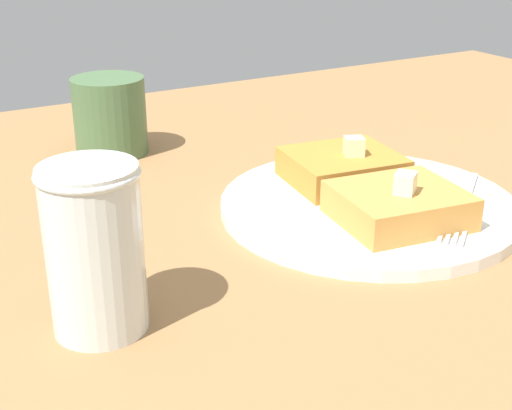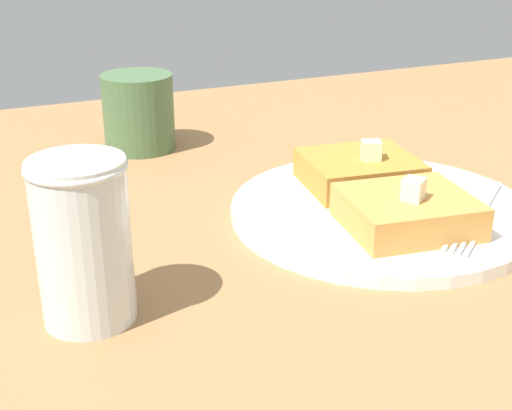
# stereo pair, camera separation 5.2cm
# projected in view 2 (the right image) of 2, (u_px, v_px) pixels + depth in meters

# --- Properties ---
(table_surface) EXTENTS (1.08, 1.08, 0.02)m
(table_surface) POSITION_uv_depth(u_px,v_px,m) (499.00, 230.00, 0.61)
(table_surface) COLOR #976D42
(table_surface) RESTS_ON ground
(plate) EXTENTS (0.26, 0.26, 0.01)m
(plate) POSITION_uv_depth(u_px,v_px,m) (381.00, 210.00, 0.61)
(plate) COLOR white
(plate) RESTS_ON table_surface
(toast_slice_left) EXTENTS (0.10, 0.11, 0.03)m
(toast_slice_left) POSITION_uv_depth(u_px,v_px,m) (410.00, 213.00, 0.56)
(toast_slice_left) COLOR #CE8E42
(toast_slice_left) RESTS_ON plate
(toast_slice_middle) EXTENTS (0.10, 0.11, 0.03)m
(toast_slice_middle) POSITION_uv_depth(u_px,v_px,m) (359.00, 171.00, 0.65)
(toast_slice_middle) COLOR #B87E31
(toast_slice_middle) RESTS_ON plate
(butter_pat_primary) EXTENTS (0.02, 0.02, 0.02)m
(butter_pat_primary) POSITION_uv_depth(u_px,v_px,m) (413.00, 189.00, 0.55)
(butter_pat_primary) COLOR #F1ECC6
(butter_pat_primary) RESTS_ON toast_slice_left
(butter_pat_secondary) EXTENTS (0.02, 0.02, 0.02)m
(butter_pat_secondary) POSITION_uv_depth(u_px,v_px,m) (371.00, 150.00, 0.63)
(butter_pat_secondary) COLOR beige
(butter_pat_secondary) RESTS_ON toast_slice_middle
(fork) EXTENTS (0.11, 0.13, 0.00)m
(fork) POSITION_uv_depth(u_px,v_px,m) (475.00, 219.00, 0.58)
(fork) COLOR silver
(fork) RESTS_ON plate
(syrup_jar) EXTENTS (0.06, 0.06, 0.11)m
(syrup_jar) POSITION_uv_depth(u_px,v_px,m) (84.00, 245.00, 0.44)
(syrup_jar) COLOR #391205
(syrup_jar) RESTS_ON table_surface
(coffee_mug) EXTENTS (0.10, 0.08, 0.08)m
(coffee_mug) POSITION_uv_depth(u_px,v_px,m) (138.00, 111.00, 0.77)
(coffee_mug) COLOR #4A6C43
(coffee_mug) RESTS_ON table_surface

